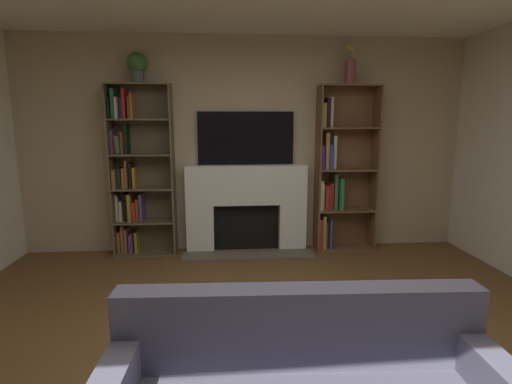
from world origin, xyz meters
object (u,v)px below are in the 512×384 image
(bookshelf_left, at_px, (136,174))
(vase_with_flowers, at_px, (350,71))
(fireplace, at_px, (246,206))
(potted_plant, at_px, (137,65))
(bookshelf_right, at_px, (337,174))
(tv, at_px, (246,138))

(bookshelf_left, distance_m, vase_with_flowers, 2.87)
(fireplace, distance_m, potted_plant, 2.09)
(fireplace, bearing_deg, bookshelf_right, 0.20)
(tv, xyz_separation_m, potted_plant, (-1.25, -0.12, 0.84))
(tv, bearing_deg, vase_with_flowers, -5.46)
(bookshelf_left, height_order, bookshelf_right, same)
(bookshelf_right, bearing_deg, tv, 176.19)
(tv, distance_m, bookshelf_left, 1.41)
(fireplace, bearing_deg, bookshelf_left, 179.82)
(potted_plant, height_order, vase_with_flowers, vase_with_flowers)
(fireplace, relative_size, bookshelf_right, 0.78)
(fireplace, relative_size, vase_with_flowers, 3.44)
(bookshelf_right, relative_size, vase_with_flowers, 4.42)
(fireplace, bearing_deg, vase_with_flowers, -1.77)
(fireplace, relative_size, bookshelf_left, 0.78)
(tv, relative_size, potted_plant, 3.43)
(fireplace, bearing_deg, tv, 90.00)
(bookshelf_right, bearing_deg, potted_plant, -178.97)
(potted_plant, bearing_deg, vase_with_flowers, 0.01)
(bookshelf_right, distance_m, potted_plant, 2.72)
(bookshelf_right, relative_size, potted_plant, 5.97)
(fireplace, xyz_separation_m, bookshelf_left, (-1.34, 0.00, 0.42))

